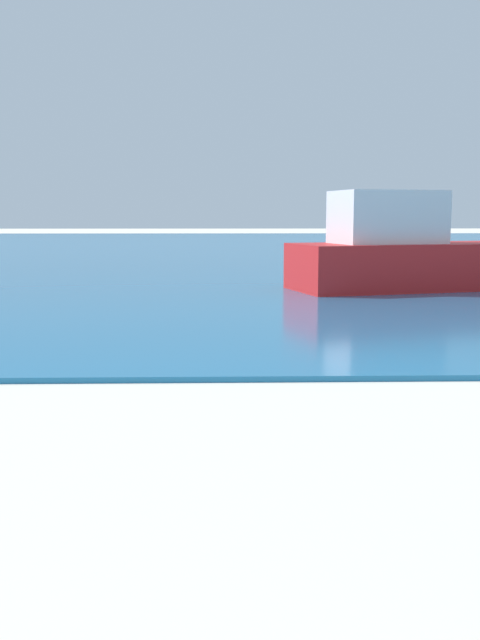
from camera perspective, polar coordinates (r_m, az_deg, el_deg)
The scene contains 2 objects.
water at distance 37.03m, azimuth -1.89°, elevation 5.65°, with size 160.00×60.00×0.06m, color #1E6B9E.
boat_near at distance 16.31m, azimuth 14.03°, elevation 4.93°, with size 6.43×3.47×2.08m.
Camera 1 is at (0.20, 3.58, 1.62)m, focal length 41.00 mm.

